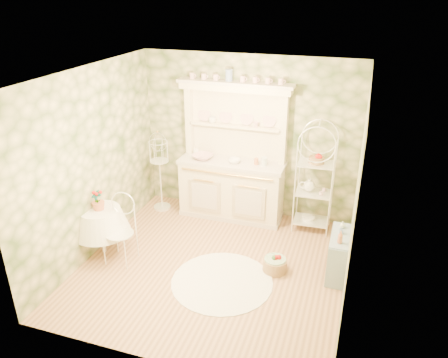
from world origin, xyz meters
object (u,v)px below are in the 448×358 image
(cafe_chair, at_px, (120,234))
(birdcage_stand, at_px, (160,170))
(round_table, at_px, (102,232))
(kitchen_dresser, at_px, (232,153))
(side_shelf, at_px, (338,254))
(floor_basket, at_px, (275,263))
(bakers_rack, at_px, (315,179))

(cafe_chair, distance_m, birdcage_stand, 1.69)
(birdcage_stand, bearing_deg, cafe_chair, -84.75)
(round_table, bearing_deg, birdcage_stand, 81.68)
(kitchen_dresser, distance_m, side_shelf, 2.35)
(round_table, distance_m, birdcage_stand, 1.60)
(round_table, bearing_deg, cafe_chair, -18.11)
(round_table, distance_m, floor_basket, 2.56)
(round_table, bearing_deg, bakers_rack, 29.93)
(kitchen_dresser, bearing_deg, birdcage_stand, -173.85)
(cafe_chair, bearing_deg, floor_basket, 5.00)
(bakers_rack, distance_m, floor_basket, 1.56)
(kitchen_dresser, xyz_separation_m, birdcage_stand, (-1.26, -0.14, -0.41))
(birdcage_stand, relative_size, floor_basket, 4.11)
(floor_basket, bearing_deg, round_table, -172.72)
(birdcage_stand, bearing_deg, kitchen_dresser, 6.15)
(cafe_chair, relative_size, floor_basket, 2.48)
(kitchen_dresser, height_order, birdcage_stand, kitchen_dresser)
(birdcage_stand, bearing_deg, floor_basket, -27.64)
(side_shelf, xyz_separation_m, floor_basket, (-0.83, -0.21, -0.20))
(kitchen_dresser, bearing_deg, cafe_chair, -121.63)
(side_shelf, distance_m, birdcage_stand, 3.32)
(bakers_rack, bearing_deg, round_table, -152.52)
(kitchen_dresser, distance_m, bakers_rack, 1.39)
(bakers_rack, xyz_separation_m, round_table, (-2.85, -1.64, -0.56))
(cafe_chair, height_order, birdcage_stand, birdcage_stand)
(side_shelf, relative_size, cafe_chair, 0.82)
(kitchen_dresser, xyz_separation_m, cafe_chair, (-1.10, -1.79, -0.70))
(cafe_chair, bearing_deg, round_table, 155.19)
(floor_basket, bearing_deg, birdcage_stand, 152.36)
(side_shelf, relative_size, round_table, 1.11)
(side_shelf, height_order, cafe_chair, cafe_chair)
(kitchen_dresser, xyz_separation_m, floor_basket, (1.05, -1.34, -1.03))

